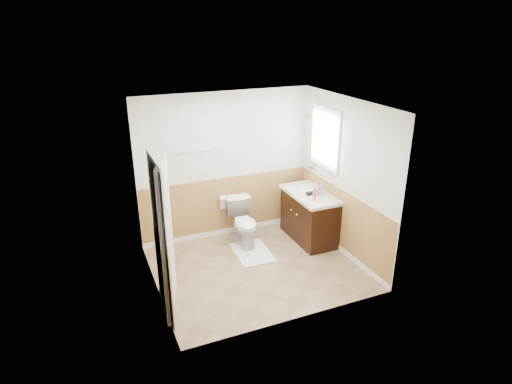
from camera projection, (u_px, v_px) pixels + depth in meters
name	position (u px, v px, depth m)	size (l,w,h in m)	color
floor	(256.00, 268.00, 6.61)	(3.00, 3.00, 0.00)	#8C7051
ceiling	(256.00, 105.00, 5.68)	(3.00, 3.00, 0.00)	white
wall_back	(226.00, 166.00, 7.26)	(3.00, 3.00, 0.00)	silver
wall_front	(300.00, 231.00, 5.04)	(3.00, 3.00, 0.00)	silver
wall_left	(150.00, 209.00, 5.60)	(3.00, 3.00, 0.00)	silver
wall_right	(345.00, 178.00, 6.69)	(3.00, 3.00, 0.00)	silver
wainscot_back	(227.00, 207.00, 7.53)	(3.00, 3.00, 0.00)	#B68948
wainscot_front	(297.00, 284.00, 5.33)	(3.00, 3.00, 0.00)	#B68948
wainscot_left	(156.00, 259.00, 5.88)	(2.60, 2.60, 0.00)	#B68948
wainscot_right	(341.00, 222.00, 6.97)	(2.60, 2.60, 0.00)	#B68948
toilet	(244.00, 223.00, 7.22)	(0.43, 0.75, 0.76)	white
bath_mat	(252.00, 252.00, 7.03)	(0.55, 0.80, 0.02)	white
vanity_cabinet	(309.00, 217.00, 7.36)	(0.55, 1.10, 0.80)	black
vanity_knob_left	(297.00, 215.00, 7.11)	(0.03, 0.03, 0.03)	silver
vanity_knob_right	(291.00, 210.00, 7.28)	(0.03, 0.03, 0.03)	silver
countertop	(310.00, 195.00, 7.20)	(0.60, 1.15, 0.05)	beige
sink_basin	(306.00, 190.00, 7.32)	(0.36, 0.36, 0.02)	white
faucet	(316.00, 185.00, 7.36)	(0.02, 0.02, 0.14)	silver
lotion_bottle	(314.00, 194.00, 6.87)	(0.05, 0.05, 0.22)	#E63B60
soap_dispenser	(320.00, 188.00, 7.11)	(0.10, 0.10, 0.21)	gray
hair_dryer_body	(310.00, 193.00, 7.10)	(0.07, 0.07, 0.14)	black
hair_dryer_handle	(309.00, 195.00, 7.09)	(0.03, 0.03, 0.07)	black
mirror_panel	(309.00, 143.00, 7.51)	(0.02, 0.35, 0.90)	silver
window_frame	(325.00, 138.00, 7.00)	(0.04, 0.80, 1.00)	white
window_glass	(326.00, 138.00, 7.00)	(0.01, 0.70, 0.90)	white
door	(167.00, 239.00, 5.34)	(0.05, 0.80, 2.04)	white
door_frame	(161.00, 239.00, 5.31)	(0.02, 0.92, 2.10)	white
door_knob	(166.00, 232.00, 5.67)	(0.06, 0.06, 0.06)	silver
towel_bar	(194.00, 150.00, 6.88)	(0.02, 0.02, 0.62)	silver
tp_holder_bar	(223.00, 199.00, 7.36)	(0.02, 0.02, 0.14)	silver
tp_roll	(223.00, 199.00, 7.36)	(0.11, 0.11, 0.10)	white
tp_sheet	(223.00, 204.00, 7.40)	(0.10, 0.01, 0.16)	white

